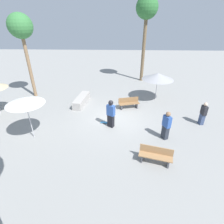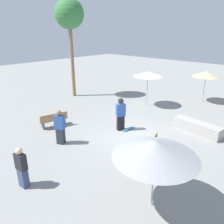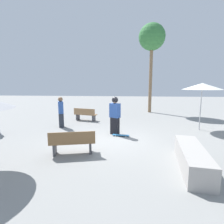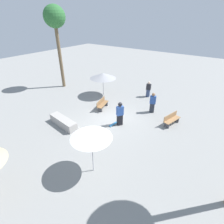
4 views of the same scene
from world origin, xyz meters
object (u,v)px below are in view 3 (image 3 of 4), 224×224
at_px(skateboard, 121,135).
at_px(bench_near, 85,114).
at_px(concrete_ledge, 192,158).
at_px(bystander_watching, 61,112).
at_px(skater_main, 115,114).
at_px(shade_umbrella_white, 202,86).
at_px(bench_far, 72,143).
at_px(palm_tree_center_left, 152,39).

relative_size(skateboard, bench_near, 0.49).
xyz_separation_m(concrete_ledge, bystander_watching, (-5.80, 4.50, 0.57)).
distance_m(bench_near, bystander_watching, 2.25).
bearing_deg(concrete_ledge, skater_main, 127.46).
height_order(skater_main, shade_umbrella_white, shade_umbrella_white).
relative_size(skateboard, bench_far, 0.49).
bearing_deg(skater_main, bystander_watching, -169.36).
relative_size(concrete_ledge, bystander_watching, 1.52).
bearing_deg(skateboard, bench_near, 134.88).
distance_m(bench_near, shade_umbrella_white, 7.36).
bearing_deg(shade_umbrella_white, skater_main, -163.73).
distance_m(bench_far, shade_umbrella_white, 7.35).
relative_size(skater_main, palm_tree_center_left, 0.25).
height_order(skater_main, bystander_watching, skater_main).
relative_size(palm_tree_center_left, bystander_watching, 4.30).
xyz_separation_m(bench_far, shade_umbrella_white, (5.84, 4.03, 1.94)).
xyz_separation_m(skateboard, concrete_ledge, (2.26, -3.00, 0.25)).
xyz_separation_m(bench_near, bench_far, (1.03, -5.85, 0.00)).
distance_m(concrete_ledge, palm_tree_center_left, 12.32).
bearing_deg(bench_near, bench_far, -65.04).
bearing_deg(shade_umbrella_white, palm_tree_center_left, 108.43).
bearing_deg(bystander_watching, skateboard, -138.16).
distance_m(bench_near, bench_far, 5.94).
xyz_separation_m(skater_main, palm_tree_center_left, (2.53, 7.39, 5.32)).
bearing_deg(bench_near, shade_umbrella_white, 0.17).
xyz_separation_m(skater_main, skateboard, (0.31, -0.36, -0.95)).
relative_size(bench_near, palm_tree_center_left, 0.22).
distance_m(skater_main, shade_umbrella_white, 4.93).
bearing_deg(bench_near, skateboard, -38.15).
height_order(bench_far, bystander_watching, bystander_watching).
height_order(bench_far, palm_tree_center_left, palm_tree_center_left).
height_order(concrete_ledge, shade_umbrella_white, shade_umbrella_white).
xyz_separation_m(skateboard, bench_near, (-2.63, 3.51, 0.37)).
height_order(palm_tree_center_left, bystander_watching, palm_tree_center_left).
bearing_deg(palm_tree_center_left, shade_umbrella_white, -71.57).
relative_size(concrete_ledge, palm_tree_center_left, 0.35).
height_order(concrete_ledge, bench_far, bench_far).
distance_m(skateboard, bench_far, 2.86).
distance_m(skateboard, bystander_watching, 3.93).
distance_m(palm_tree_center_left, bystander_watching, 10.09).
bearing_deg(skateboard, bench_far, -116.37).
height_order(bench_far, shade_umbrella_white, shade_umbrella_white).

